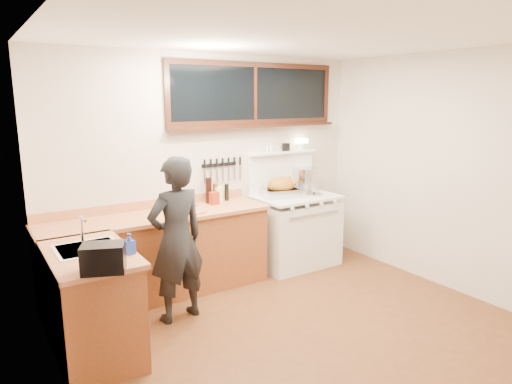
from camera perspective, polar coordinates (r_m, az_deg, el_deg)
ground_plane at (r=4.43m, az=5.67°, el=-16.90°), size 4.00×3.50×0.02m
room_shell at (r=3.91m, az=6.16°, el=4.95°), size 4.10×3.60×2.65m
counter_back at (r=5.05m, az=-12.00°, el=-7.65°), size 2.44×0.64×1.00m
counter_left at (r=4.08m, az=-19.85°, el=-12.99°), size 0.64×1.09×0.90m
sink_unit at (r=4.01m, az=-20.23°, el=-7.37°), size 0.50×0.45×0.37m
vintage_stove at (r=5.85m, az=4.87°, el=-4.58°), size 1.02×0.74×1.57m
back_window at (r=5.63m, az=-0.09°, el=11.31°), size 2.32×0.13×0.77m
left_doorway at (r=2.71m, az=-21.08°, el=-11.26°), size 0.02×1.04×2.17m
knife_strip at (r=5.46m, az=-4.39°, el=3.31°), size 0.52×0.03×0.28m
man at (r=4.38m, az=-9.92°, el=-5.90°), size 0.63×0.46×1.59m
soap_bottle at (r=3.74m, az=-15.56°, el=-6.23°), size 0.09×0.09×0.17m
toaster at (r=3.41m, az=-18.54°, el=-7.83°), size 0.35×0.30×0.20m
cutting_board at (r=4.85m, az=-8.77°, el=-2.20°), size 0.41×0.36×0.13m
roast_turkey at (r=5.65m, az=3.18°, el=0.46°), size 0.50×0.43×0.25m
stockpot at (r=6.00m, az=6.27°, el=1.56°), size 0.40×0.40×0.30m
saucepan at (r=6.00m, az=3.77°, el=0.72°), size 0.19×0.30×0.12m
pot_lid at (r=5.77m, az=7.24°, el=-0.29°), size 0.24×0.24×0.04m
coffee_tin at (r=5.25m, az=-5.23°, el=-0.77°), size 0.10×0.09×0.15m
pitcher at (r=5.35m, az=-4.67°, el=-0.37°), size 0.11×0.11×0.18m
bottle_cluster at (r=5.36m, az=-5.11°, el=0.03°), size 0.30×0.07×0.30m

